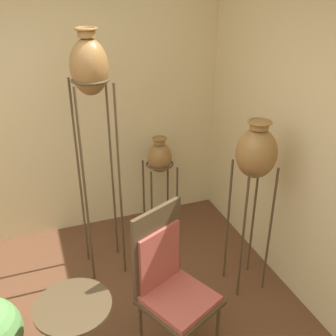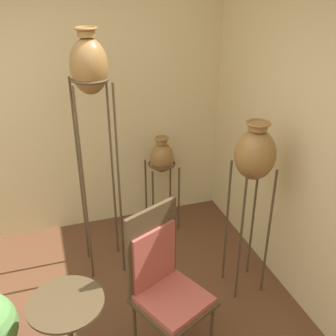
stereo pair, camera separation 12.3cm
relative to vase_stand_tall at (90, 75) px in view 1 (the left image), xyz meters
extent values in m
cube|color=beige|center=(-0.62, 0.79, -0.47)|extent=(8.15, 0.06, 2.70)
cylinder|color=#473823|center=(-0.15, -0.15, -0.93)|extent=(0.02, 0.02, 1.78)
cylinder|color=#473823|center=(0.15, -0.15, -0.93)|extent=(0.02, 0.02, 1.78)
cylinder|color=#473823|center=(-0.15, 0.15, -0.93)|extent=(0.02, 0.02, 1.78)
cylinder|color=#473823|center=(0.15, 0.15, -0.93)|extent=(0.02, 0.02, 1.78)
torus|color=#473823|center=(0.00, 0.00, -0.04)|extent=(0.30, 0.30, 0.02)
ellipsoid|color=olive|center=(0.00, 0.00, 0.06)|extent=(0.29, 0.29, 0.43)
cylinder|color=olive|center=(0.00, 0.00, 0.30)|extent=(0.13, 0.13, 0.06)
torus|color=olive|center=(0.00, 0.00, 0.33)|extent=(0.17, 0.17, 0.02)
cylinder|color=#473823|center=(0.98, -0.78, -1.22)|extent=(0.02, 0.02, 1.18)
cylinder|color=#473823|center=(1.23, -0.78, -1.22)|extent=(0.02, 0.02, 1.18)
cylinder|color=#473823|center=(0.98, -0.53, -1.22)|extent=(0.02, 0.02, 1.18)
cylinder|color=#473823|center=(1.23, -0.53, -1.22)|extent=(0.02, 0.02, 1.18)
torus|color=#473823|center=(1.10, -0.66, -0.63)|extent=(0.26, 0.26, 0.02)
ellipsoid|color=olive|center=(1.10, -0.66, -0.54)|extent=(0.32, 0.32, 0.40)
cylinder|color=olive|center=(1.10, -0.66, -0.32)|extent=(0.14, 0.14, 0.05)
torus|color=olive|center=(1.10, -0.66, -0.29)|extent=(0.18, 0.18, 0.02)
cylinder|color=#473823|center=(0.57, 0.33, -1.45)|extent=(0.02, 0.02, 0.74)
cylinder|color=#473823|center=(0.85, 0.33, -1.45)|extent=(0.02, 0.02, 0.74)
cylinder|color=#473823|center=(0.57, 0.61, -1.45)|extent=(0.02, 0.02, 0.74)
cylinder|color=#473823|center=(0.85, 0.61, -1.45)|extent=(0.02, 0.02, 0.74)
torus|color=#473823|center=(0.71, 0.47, -1.08)|extent=(0.29, 0.29, 0.02)
ellipsoid|color=olive|center=(0.71, 0.47, -1.00)|extent=(0.25, 0.25, 0.31)
cylinder|color=olive|center=(0.71, 0.47, -0.82)|extent=(0.11, 0.11, 0.06)
torus|color=olive|center=(0.71, 0.47, -0.79)|extent=(0.15, 0.15, 0.02)
cylinder|color=#473823|center=(0.56, -1.21, -1.60)|extent=(0.02, 0.02, 0.44)
cylinder|color=#473823|center=(0.04, -1.01, -1.60)|extent=(0.02, 0.02, 0.44)
cylinder|color=#473823|center=(0.39, -0.85, -1.60)|extent=(0.02, 0.02, 0.44)
cube|color=#473823|center=(0.30, -1.11, -1.36)|extent=(0.61, 0.61, 0.03)
cube|color=#A84C42|center=(0.30, -1.11, -1.33)|extent=(0.56, 0.57, 0.04)
cube|color=#473823|center=(0.21, -0.91, -1.02)|extent=(0.41, 0.21, 0.66)
cube|color=#A84C42|center=(0.22, -0.94, -1.08)|extent=(0.34, 0.18, 0.46)
cylinder|color=#473823|center=(-0.41, -1.07, -1.18)|extent=(0.49, 0.49, 0.02)
camera|label=1|loc=(-0.48, -2.98, 0.68)|focal=42.00mm
camera|label=2|loc=(-0.37, -3.02, 0.68)|focal=42.00mm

